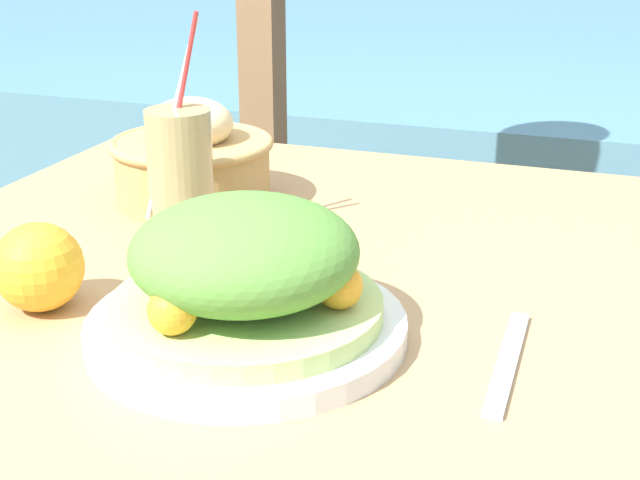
% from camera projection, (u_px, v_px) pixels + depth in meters
% --- Properties ---
extents(patio_table, '(1.13, 0.97, 0.73)m').
position_uv_depth(patio_table, '(377.00, 367.00, 0.91)').
color(patio_table, tan).
rests_on(patio_table, ground_plane).
extents(railing_fence, '(2.80, 0.08, 1.12)m').
position_uv_depth(railing_fence, '(504.00, 79.00, 1.54)').
color(railing_fence, brown).
rests_on(railing_fence, ground_plane).
extents(sea_backdrop, '(12.00, 4.00, 0.57)m').
position_uv_depth(sea_backdrop, '(581.00, 91.00, 3.93)').
color(sea_backdrop, '#568EA8').
rests_on(sea_backdrop, ground_plane).
extents(salad_plate, '(0.28, 0.28, 0.13)m').
position_uv_depth(salad_plate, '(246.00, 281.00, 0.76)').
color(salad_plate, silver).
rests_on(salad_plate, patio_table).
extents(drink_glass, '(0.07, 0.08, 0.25)m').
position_uv_depth(drink_glass, '(181.00, 179.00, 0.96)').
color(drink_glass, tan).
rests_on(drink_glass, patio_table).
extents(bread_basket, '(0.21, 0.21, 0.13)m').
position_uv_depth(bread_basket, '(192.00, 160.00, 1.11)').
color(bread_basket, tan).
rests_on(bread_basket, patio_table).
extents(knife, '(0.02, 0.18, 0.00)m').
position_uv_depth(knife, '(508.00, 361.00, 0.74)').
color(knife, silver).
rests_on(knife, patio_table).
extents(orange_near_basket, '(0.08, 0.08, 0.08)m').
position_uv_depth(orange_near_basket, '(39.00, 267.00, 0.82)').
color(orange_near_basket, '#F9A328').
rests_on(orange_near_basket, patio_table).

